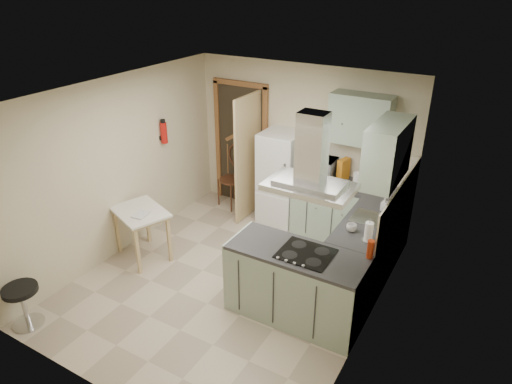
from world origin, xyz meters
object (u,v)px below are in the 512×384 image
Objects in this scene: peninsula at (296,284)px; bentwood_chair at (232,180)px; fridge at (281,178)px; stool at (24,306)px; extractor_hood at (310,187)px; microwave at (317,167)px; drop_leaf_table at (143,234)px.

peninsula is 2.97m from bentwood_chair.
fridge reaches higher than stool.
stool is (-0.44, -3.71, -0.23)m from bentwood_chair.
extractor_hood is 3.28m from bentwood_chair.
microwave is (1.54, -0.03, 0.57)m from bentwood_chair.
extractor_hood is 3.51m from stool.
extractor_hood is at bearing -56.21° from fridge.
extractor_hood is at bearing 0.00° from peninsula.
drop_leaf_table is at bearing -135.76° from microwave.
microwave is (0.59, 0.01, 0.30)m from fridge.
peninsula reaches higher than drop_leaf_table.
microwave reaches higher than peninsula.
extractor_hood reaches higher than drop_leaf_table.
extractor_hood is 1.72× the size of stool.
extractor_hood is (1.32, -1.98, 0.97)m from fridge.
drop_leaf_table is 1.99m from bentwood_chair.
drop_leaf_table is at bearing -121.64° from fridge.
bentwood_chair is (-2.27, 2.02, -1.23)m from extractor_hood.
drop_leaf_table is at bearing -78.97° from bentwood_chair.
peninsula is 2.97× the size of stool.
bentwood_chair reaches higher than stool.
peninsula is (1.22, -1.98, -0.30)m from fridge.
fridge reaches higher than peninsula.
bentwood_chair is at bearing 104.69° from drop_leaf_table.
fridge is 0.97× the size of peninsula.
peninsula is at bearing 20.29° from drop_leaf_table.
drop_leaf_table is 1.51× the size of stool.
stool is (-2.62, -1.69, -0.19)m from peninsula.
extractor_hood is 1.14× the size of drop_leaf_table.
drop_leaf_table is at bearing 178.74° from extractor_hood.
stool is (-2.72, -1.69, -1.46)m from extractor_hood.
fridge reaches higher than microwave.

